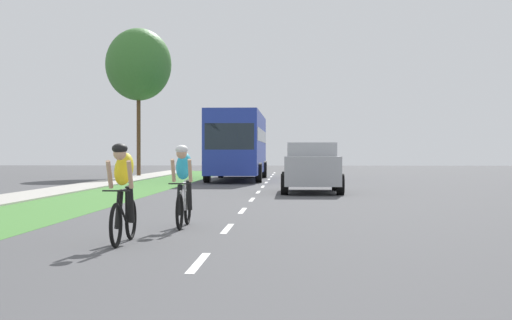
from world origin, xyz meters
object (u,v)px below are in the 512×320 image
object	(u,v)px
cyclist_lead	(123,192)
bus_blue	(238,143)
cyclist_trailing	(183,185)
suv_silver	(311,166)
street_tree_far	(139,65)

from	to	relation	value
cyclist_lead	bus_blue	world-z (taller)	bus_blue
cyclist_trailing	cyclist_lead	bearing A→B (deg)	-102.56
suv_silver	bus_blue	xyz separation A→B (m)	(-3.52, 12.35, 1.03)
bus_blue	cyclist_trailing	bearing A→B (deg)	-88.31
cyclist_trailing	street_tree_far	xyz separation A→B (m)	(-7.23, 30.37, 5.98)
suv_silver	street_tree_far	bearing A→B (deg)	119.37
cyclist_lead	street_tree_far	bearing A→B (deg)	101.41
cyclist_lead	street_tree_far	distance (m)	34.14
cyclist_trailing	suv_silver	xyz separation A→B (m)	(2.79, 12.57, 0.14)
cyclist_trailing	street_tree_far	distance (m)	31.78
bus_blue	street_tree_far	xyz separation A→B (m)	(-6.49, 5.45, 4.82)
suv_silver	bus_blue	distance (m)	12.88
cyclist_lead	suv_silver	xyz separation A→B (m)	(3.36, 15.15, 0.14)
cyclist_lead	cyclist_trailing	world-z (taller)	same
cyclist_trailing	bus_blue	size ratio (longest dim) A/B	0.15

